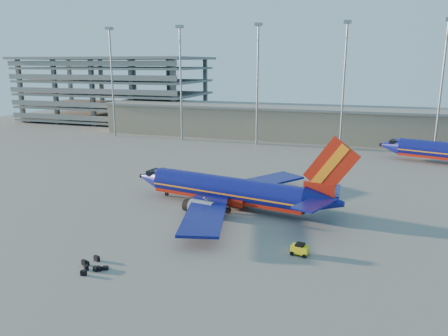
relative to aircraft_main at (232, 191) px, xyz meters
The scene contains 7 objects.
ground 4.81m from the aircraft_main, 152.54° to the left, with size 220.00×220.00×0.00m, color slate.
terminal_building 60.28m from the aircraft_main, 84.00° to the left, with size 122.00×16.00×8.50m.
parking_garage 100.87m from the aircraft_main, 130.85° to the left, with size 62.00×32.00×21.40m.
light_mast_row 50.28m from the aircraft_main, 88.45° to the left, with size 101.60×1.60×28.65m.
aircraft_main is the anchor object (origin of this frame).
baggage_tug 17.08m from the aircraft_main, 47.79° to the right, with size 1.97×1.39×1.30m.
luggage_pile 23.42m from the aircraft_main, 108.86° to the right, with size 3.21×3.51×0.55m.
Camera 1 is at (20.98, -57.29, 19.75)m, focal length 35.00 mm.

